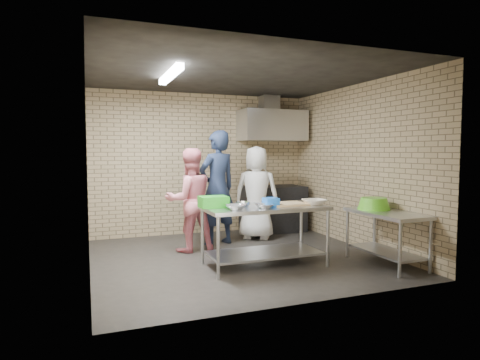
% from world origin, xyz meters
% --- Properties ---
extents(floor, '(4.20, 4.20, 0.00)m').
position_xyz_m(floor, '(0.00, 0.00, 0.00)').
color(floor, black).
rests_on(floor, ground).
extents(ceiling, '(4.20, 4.20, 0.00)m').
position_xyz_m(ceiling, '(0.00, 0.00, 2.70)').
color(ceiling, black).
rests_on(ceiling, ground).
extents(back_wall, '(4.20, 0.06, 2.70)m').
position_xyz_m(back_wall, '(0.00, 2.00, 1.35)').
color(back_wall, tan).
rests_on(back_wall, ground).
extents(front_wall, '(4.20, 0.06, 2.70)m').
position_xyz_m(front_wall, '(0.00, -2.00, 1.35)').
color(front_wall, tan).
rests_on(front_wall, ground).
extents(left_wall, '(0.06, 4.00, 2.70)m').
position_xyz_m(left_wall, '(-2.10, 0.00, 1.35)').
color(left_wall, tan).
rests_on(left_wall, ground).
extents(right_wall, '(0.06, 4.00, 2.70)m').
position_xyz_m(right_wall, '(2.10, 0.00, 1.35)').
color(right_wall, tan).
rests_on(right_wall, ground).
extents(prep_table, '(1.68, 0.84, 0.84)m').
position_xyz_m(prep_table, '(0.18, -0.54, 0.42)').
color(prep_table, '#AAADB1').
rests_on(prep_table, floor).
extents(side_counter, '(0.60, 1.20, 0.75)m').
position_xyz_m(side_counter, '(1.80, -1.10, 0.38)').
color(side_counter, silver).
rests_on(side_counter, floor).
extents(stove, '(1.20, 0.70, 0.90)m').
position_xyz_m(stove, '(1.35, 1.65, 0.45)').
color(stove, black).
rests_on(stove, floor).
extents(range_hood, '(1.30, 0.60, 0.60)m').
position_xyz_m(range_hood, '(1.35, 1.70, 2.10)').
color(range_hood, silver).
rests_on(range_hood, back_wall).
extents(hood_duct, '(0.35, 0.30, 0.30)m').
position_xyz_m(hood_duct, '(1.35, 1.85, 2.55)').
color(hood_duct, '#A5A8AD').
rests_on(hood_duct, back_wall).
extents(wall_shelf, '(0.80, 0.20, 0.04)m').
position_xyz_m(wall_shelf, '(1.65, 1.89, 1.92)').
color(wall_shelf, '#3F2B19').
rests_on(wall_shelf, back_wall).
extents(fluorescent_fixture, '(0.10, 1.25, 0.08)m').
position_xyz_m(fluorescent_fixture, '(-1.00, 0.00, 2.64)').
color(fluorescent_fixture, white).
rests_on(fluorescent_fixture, ceiling).
extents(green_crate, '(0.37, 0.28, 0.15)m').
position_xyz_m(green_crate, '(-0.52, -0.42, 0.91)').
color(green_crate, green).
rests_on(green_crate, prep_table).
extents(blue_tub, '(0.19, 0.19, 0.12)m').
position_xyz_m(blue_tub, '(0.23, -0.64, 0.90)').
color(blue_tub, blue).
rests_on(blue_tub, prep_table).
extents(cutting_board, '(0.51, 0.39, 0.03)m').
position_xyz_m(cutting_board, '(0.53, -0.56, 0.85)').
color(cutting_board, tan).
rests_on(cutting_board, prep_table).
extents(mixing_bowl_a, '(0.27, 0.27, 0.06)m').
position_xyz_m(mixing_bowl_a, '(-0.32, -0.74, 0.87)').
color(mixing_bowl_a, silver).
rests_on(mixing_bowl_a, prep_table).
extents(mixing_bowl_b, '(0.21, 0.21, 0.06)m').
position_xyz_m(mixing_bowl_b, '(-0.12, -0.49, 0.87)').
color(mixing_bowl_b, silver).
rests_on(mixing_bowl_b, prep_table).
extents(mixing_bowl_c, '(0.25, 0.25, 0.06)m').
position_xyz_m(mixing_bowl_c, '(0.08, -0.76, 0.87)').
color(mixing_bowl_c, silver).
rests_on(mixing_bowl_c, prep_table).
extents(ceramic_bowl, '(0.34, 0.34, 0.08)m').
position_xyz_m(ceramic_bowl, '(0.88, -0.69, 0.88)').
color(ceramic_bowl, beige).
rests_on(ceramic_bowl, prep_table).
extents(green_basin, '(0.46, 0.46, 0.17)m').
position_xyz_m(green_basin, '(1.78, -0.85, 0.83)').
color(green_basin, '#59C626').
rests_on(green_basin, side_counter).
extents(bottle_green, '(0.06, 0.06, 0.15)m').
position_xyz_m(bottle_green, '(1.80, 1.89, 2.02)').
color(bottle_green, green).
rests_on(bottle_green, wall_shelf).
extents(man_navy, '(0.82, 0.66, 1.95)m').
position_xyz_m(man_navy, '(-0.03, 0.95, 0.97)').
color(man_navy, black).
rests_on(man_navy, floor).
extents(woman_pink, '(0.86, 0.70, 1.64)m').
position_xyz_m(woman_pink, '(-0.59, 0.65, 0.82)').
color(woman_pink, '#DB7481').
rests_on(woman_pink, floor).
extents(woman_white, '(0.98, 0.91, 1.68)m').
position_xyz_m(woman_white, '(0.77, 1.12, 0.84)').
color(woman_white, white).
rests_on(woman_white, floor).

